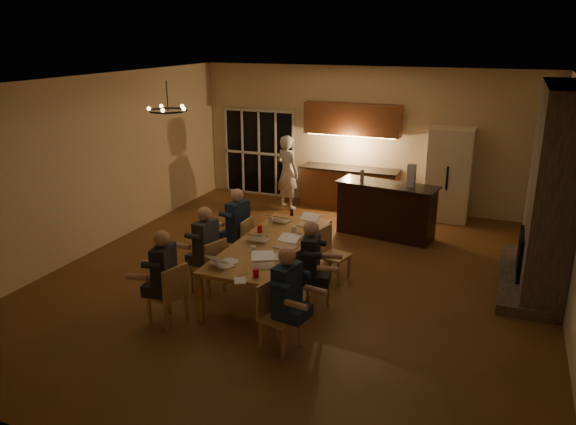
{
  "coord_description": "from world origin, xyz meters",
  "views": [
    {
      "loc": [
        2.99,
        -7.98,
        3.9
      ],
      "look_at": [
        -0.29,
        0.3,
        1.04
      ],
      "focal_mm": 35.0,
      "sensor_mm": 36.0,
      "label": 1
    }
  ],
  "objects_px": {
    "can_silver": "(256,257)",
    "laptop_f": "(308,219)",
    "chair_right_far": "(334,255)",
    "dining_table": "(271,265)",
    "plate_near": "(278,257)",
    "person_right_mid": "(311,267)",
    "can_cola": "(292,212)",
    "laptop_e": "(280,215)",
    "bar_blender": "(411,176)",
    "standing_person": "(287,172)",
    "chair_left_near": "(167,294)",
    "laptop_a": "(223,258)",
    "mug_mid": "(294,229)",
    "person_left_near": "(165,278)",
    "can_right": "(299,237)",
    "chair_right_near": "(280,317)",
    "laptop_c": "(259,234)",
    "mug_back": "(270,221)",
    "refrigerator": "(449,175)",
    "chandelier": "(168,111)",
    "mug_front": "(253,249)",
    "redcup_near": "(256,273)",
    "person_left_far": "(238,227)",
    "laptop_d": "(286,241)",
    "plate_left": "(229,262)",
    "redcup_mid": "(260,229)",
    "chair_right_mid": "(312,280)",
    "person_left_mid": "(206,249)",
    "chair_left_far": "(237,242)",
    "bar_bottle": "(362,175)",
    "plate_far": "(315,231)",
    "laptop_b": "(263,259)",
    "bar_island": "(386,210)",
    "chair_left_mid": "(208,266)"
  },
  "relations": [
    {
      "from": "standing_person",
      "to": "mug_mid",
      "type": "xyz_separation_m",
      "value": [
        1.48,
        -3.45,
        -0.05
      ]
    },
    {
      "from": "bar_bottle",
      "to": "mug_back",
      "type": "bearing_deg",
      "value": -116.05
    },
    {
      "from": "person_left_near",
      "to": "can_right",
      "type": "bearing_deg",
      "value": 137.12
    },
    {
      "from": "bar_island",
      "to": "laptop_a",
      "type": "relative_size",
      "value": 6.14
    },
    {
      "from": "person_left_far",
      "to": "laptop_d",
      "type": "bearing_deg",
      "value": 69.39
    },
    {
      "from": "person_left_far",
      "to": "laptop_d",
      "type": "height_order",
      "value": "person_left_far"
    },
    {
      "from": "plate_near",
      "to": "plate_left",
      "type": "height_order",
      "value": "same"
    },
    {
      "from": "laptop_b",
      "to": "laptop_f",
      "type": "xyz_separation_m",
      "value": [
        -0.02,
        1.91,
        0.0
      ]
    },
    {
      "from": "refrigerator",
      "to": "chandelier",
      "type": "distance_m",
      "value": 6.32
    },
    {
      "from": "person_left_near",
      "to": "mug_front",
      "type": "bearing_deg",
      "value": 136.25
    },
    {
      "from": "chandelier",
      "to": "plate_left",
      "type": "height_order",
      "value": "chandelier"
    },
    {
      "from": "bar_island",
      "to": "chair_left_mid",
      "type": "xyz_separation_m",
      "value": [
        -2.03,
        -3.56,
        -0.1
      ]
    },
    {
      "from": "chair_right_far",
      "to": "dining_table",
      "type": "bearing_deg",
      "value": 138.84
    },
    {
      "from": "standing_person",
      "to": "redcup_mid",
      "type": "xyz_separation_m",
      "value": [
        0.97,
        -3.67,
        -0.04
      ]
    },
    {
      "from": "bar_island",
      "to": "dining_table",
      "type": "bearing_deg",
      "value": -102.4
    },
    {
      "from": "mug_mid",
      "to": "plate_far",
      "type": "distance_m",
      "value": 0.35
    },
    {
      "from": "chair_left_far",
      "to": "laptop_c",
      "type": "height_order",
      "value": "laptop_c"
    },
    {
      "from": "chair_left_near",
      "to": "laptop_f",
      "type": "bearing_deg",
      "value": 172.89
    },
    {
      "from": "can_silver",
      "to": "laptop_f",
      "type": "bearing_deg",
      "value": 84.45
    },
    {
      "from": "mug_front",
      "to": "redcup_near",
      "type": "distance_m",
      "value": 0.91
    },
    {
      "from": "standing_person",
      "to": "mug_back",
      "type": "bearing_deg",
      "value": 130.18
    },
    {
      "from": "chair_left_near",
      "to": "laptop_a",
      "type": "bearing_deg",
      "value": 147.93
    },
    {
      "from": "mug_mid",
      "to": "plate_left",
      "type": "distance_m",
      "value": 1.59
    },
    {
      "from": "bar_blender",
      "to": "standing_person",
      "type": "bearing_deg",
      "value": 167.74
    },
    {
      "from": "person_left_mid",
      "to": "bar_blender",
      "type": "distance_m",
      "value": 4.33
    },
    {
      "from": "mug_back",
      "to": "plate_near",
      "type": "distance_m",
      "value": 1.57
    },
    {
      "from": "redcup_mid",
      "to": "chair_right_mid",
      "type": "bearing_deg",
      "value": -34.41
    },
    {
      "from": "plate_near",
      "to": "person_right_mid",
      "type": "bearing_deg",
      "value": 0.15
    },
    {
      "from": "person_left_near",
      "to": "person_left_mid",
      "type": "relative_size",
      "value": 1.0
    },
    {
      "from": "person_left_mid",
      "to": "mug_mid",
      "type": "bearing_deg",
      "value": 141.3
    },
    {
      "from": "chair_right_near",
      "to": "laptop_c",
      "type": "distance_m",
      "value": 2.04
    },
    {
      "from": "refrigerator",
      "to": "laptop_f",
      "type": "xyz_separation_m",
      "value": [
        -1.94,
        -3.56,
        -0.14
      ]
    },
    {
      "from": "person_left_far",
      "to": "chandelier",
      "type": "distance_m",
      "value": 2.32
    },
    {
      "from": "person_left_far",
      "to": "can_silver",
      "type": "xyz_separation_m",
      "value": [
        0.97,
        -1.36,
        0.12
      ]
    },
    {
      "from": "mug_back",
      "to": "laptop_f",
      "type": "bearing_deg",
      "value": 12.45
    },
    {
      "from": "laptop_f",
      "to": "redcup_mid",
      "type": "relative_size",
      "value": 2.67
    },
    {
      "from": "can_cola",
      "to": "plate_left",
      "type": "relative_size",
      "value": 0.45
    },
    {
      "from": "chair_right_mid",
      "to": "mug_mid",
      "type": "distance_m",
      "value": 1.3
    },
    {
      "from": "mug_mid",
      "to": "bar_blender",
      "type": "distance_m",
      "value": 2.85
    },
    {
      "from": "mug_front",
      "to": "person_left_near",
      "type": "bearing_deg",
      "value": -124.56
    },
    {
      "from": "bar_bottle",
      "to": "laptop_b",
      "type": "bearing_deg",
      "value": -95.77
    },
    {
      "from": "chair_left_near",
      "to": "bar_blender",
      "type": "distance_m",
      "value": 5.31
    },
    {
      "from": "can_cola",
      "to": "laptop_e",
      "type": "bearing_deg",
      "value": -100.65
    },
    {
      "from": "redcup_near",
      "to": "plate_left",
      "type": "bearing_deg",
      "value": 149.83
    },
    {
      "from": "dining_table",
      "to": "person_right_mid",
      "type": "bearing_deg",
      "value": -31.69
    },
    {
      "from": "refrigerator",
      "to": "dining_table",
      "type": "xyz_separation_m",
      "value": [
        -2.18,
        -4.57,
        -0.62
      ]
    },
    {
      "from": "chair_right_far",
      "to": "laptop_c",
      "type": "distance_m",
      "value": 1.29
    },
    {
      "from": "mug_mid",
      "to": "chair_right_mid",
      "type": "bearing_deg",
      "value": -56.87
    },
    {
      "from": "chair_right_far",
      "to": "laptop_c",
      "type": "xyz_separation_m",
      "value": [
        -1.08,
        -0.57,
        0.42
      ]
    },
    {
      "from": "chair_right_far",
      "to": "standing_person",
      "type": "relative_size",
      "value": 0.52
    }
  ]
}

